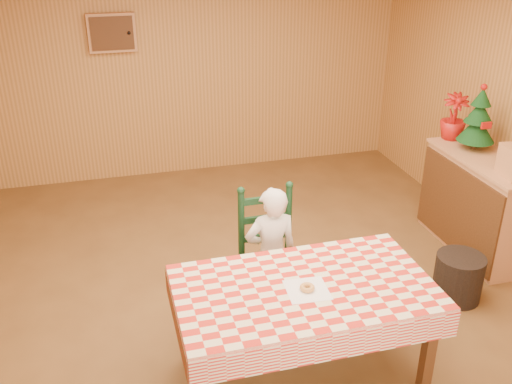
# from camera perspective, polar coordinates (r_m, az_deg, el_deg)

# --- Properties ---
(ground) EXTENTS (6.00, 6.00, 0.00)m
(ground) POSITION_cam_1_polar(r_m,az_deg,el_deg) (4.77, 0.64, -11.37)
(ground) COLOR brown
(ground) RESTS_ON ground
(cabin_walls) EXTENTS (5.10, 6.05, 2.65)m
(cabin_walls) POSITION_cam_1_polar(r_m,az_deg,el_deg) (4.45, -1.18, 12.02)
(cabin_walls) COLOR #BA8543
(cabin_walls) RESTS_ON ground
(dining_table) EXTENTS (1.66, 0.96, 0.77)m
(dining_table) POSITION_cam_1_polar(r_m,az_deg,el_deg) (3.72, 4.82, -10.36)
(dining_table) COLOR #4F2D15
(dining_table) RESTS_ON ground
(ladder_chair) EXTENTS (0.44, 0.40, 1.08)m
(ladder_chair) POSITION_cam_1_polar(r_m,az_deg,el_deg) (4.44, 1.30, -6.58)
(ladder_chair) COLOR black
(ladder_chair) RESTS_ON ground
(seated_child) EXTENTS (0.41, 0.27, 1.12)m
(seated_child) POSITION_cam_1_polar(r_m,az_deg,el_deg) (4.37, 1.52, -6.31)
(seated_child) COLOR silver
(seated_child) RESTS_ON ground
(napkin) EXTENTS (0.28, 0.28, 0.00)m
(napkin) POSITION_cam_1_polar(r_m,az_deg,el_deg) (3.63, 5.13, -9.72)
(napkin) COLOR white
(napkin) RESTS_ON dining_table
(donut) EXTENTS (0.11, 0.11, 0.03)m
(donut) POSITION_cam_1_polar(r_m,az_deg,el_deg) (3.62, 5.14, -9.49)
(donut) COLOR #D1964B
(donut) RESTS_ON napkin
(shelf_unit) EXTENTS (0.54, 1.24, 0.93)m
(shelf_unit) POSITION_cam_1_polar(r_m,az_deg,el_deg) (5.73, 21.51, -1.16)
(shelf_unit) COLOR tan
(shelf_unit) RESTS_ON ground
(christmas_tree) EXTENTS (0.34, 0.34, 0.62)m
(christmas_tree) POSITION_cam_1_polar(r_m,az_deg,el_deg) (5.65, 21.34, 6.72)
(christmas_tree) COLOR #4F2D15
(christmas_tree) RESTS_ON shelf_unit
(flower_arrangement) EXTENTS (0.32, 0.32, 0.45)m
(flower_arrangement) POSITION_cam_1_polar(r_m,az_deg,el_deg) (5.87, 19.20, 7.14)
(flower_arrangement) COLOR #AA140F
(flower_arrangement) RESTS_ON shelf_unit
(storage_bin) EXTENTS (0.43, 0.43, 0.40)m
(storage_bin) POSITION_cam_1_polar(r_m,az_deg,el_deg) (5.05, 19.57, -8.04)
(storage_bin) COLOR black
(storage_bin) RESTS_ON ground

